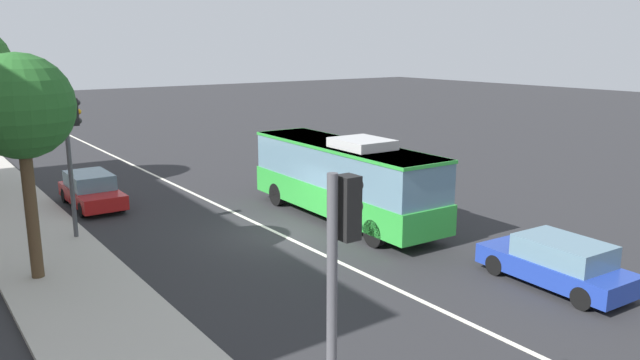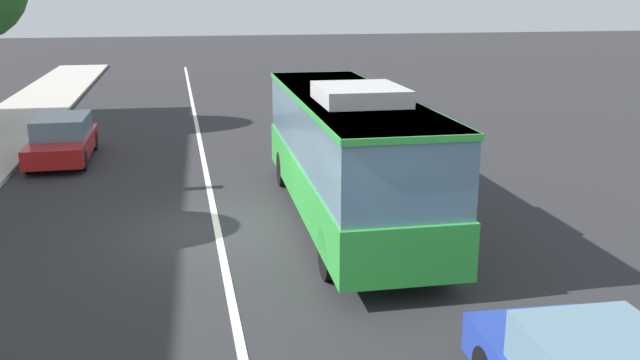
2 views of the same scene
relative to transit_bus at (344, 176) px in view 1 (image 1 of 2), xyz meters
The scene contains 9 objects.
ground_plane 3.64m from the transit_bus, 90.67° to the left, with size 160.00×160.00×0.00m, color #28282B.
sidewalk_kerb 10.95m from the transit_bus, 90.20° to the left, with size 80.00×3.56×0.14m, color #B2ADA3.
lane_centre_line 3.64m from the transit_bus, 90.67° to the left, with size 76.00×0.16×0.01m, color silver.
transit_bus is the anchor object (origin of this frame).
sedan_red 11.22m from the transit_bus, 43.79° to the left, with size 4.51×1.84×1.46m.
sedan_blue 9.26m from the transit_bus, behind, with size 4.58×2.02×1.46m.
traffic_light_near_corner 15.46m from the transit_bus, 142.08° to the left, with size 0.32×0.62×5.20m.
traffic_light_mid_block 10.18m from the transit_bus, 69.39° to the left, with size 0.33×0.62×5.20m.
street_tree_kerbside_left 11.99m from the transit_bus, 89.48° to the left, with size 3.01×3.01×6.77m.
Camera 1 is at (-18.81, 11.45, 6.98)m, focal length 34.22 mm.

